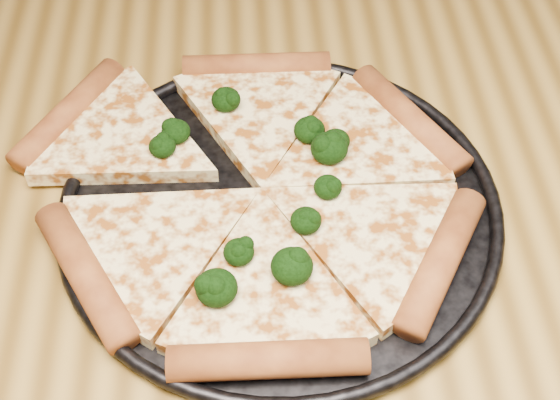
{
  "coord_description": "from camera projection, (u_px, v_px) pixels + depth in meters",
  "views": [
    {
      "loc": [
        -0.07,
        -0.38,
        1.28
      ],
      "look_at": [
        -0.04,
        0.05,
        0.77
      ],
      "focal_mm": 49.09,
      "sensor_mm": 36.0,
      "label": 1
    }
  ],
  "objects": [
    {
      "name": "broccoli_florets",
      "position": [
        270.0,
        187.0,
        0.66
      ],
      "size": [
        0.18,
        0.25,
        0.03
      ],
      "color": "black",
      "rests_on": "pizza"
    },
    {
      "name": "pizza_pan",
      "position": [
        280.0,
        206.0,
        0.68
      ],
      "size": [
        0.39,
        0.39,
        0.02
      ],
      "color": "black",
      "rests_on": "dining_table"
    },
    {
      "name": "pizza",
      "position": [
        254.0,
        187.0,
        0.68
      ],
      "size": [
        0.43,
        0.37,
        0.03
      ],
      "rotation": [
        0.0,
        0.0,
        -0.01
      ],
      "color": "#FFE99C",
      "rests_on": "pizza_pan"
    },
    {
      "name": "dining_table",
      "position": [
        327.0,
        309.0,
        0.73
      ],
      "size": [
        1.2,
        0.9,
        0.75
      ],
      "color": "olive",
      "rests_on": "ground"
    }
  ]
}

